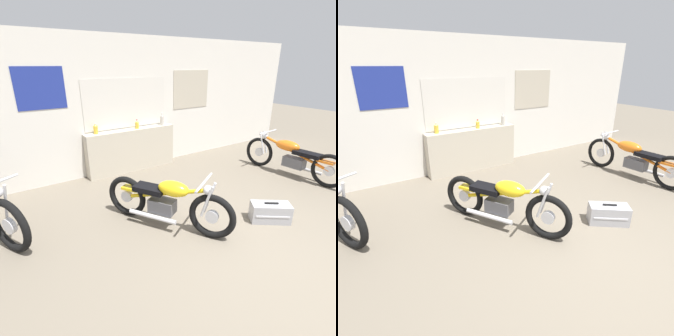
% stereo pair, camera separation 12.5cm
% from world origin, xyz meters
% --- Properties ---
extents(ground_plane, '(24.00, 24.00, 0.00)m').
position_xyz_m(ground_plane, '(0.00, 0.00, 0.00)').
color(ground_plane, '#706656').
extents(wall_back, '(10.00, 0.07, 2.80)m').
position_xyz_m(wall_back, '(0.00, 3.79, 1.40)').
color(wall_back, silver).
rests_on(wall_back, ground_plane).
extents(sill_counter, '(2.03, 0.28, 0.93)m').
position_xyz_m(sill_counter, '(-0.07, 3.62, 0.47)').
color(sill_counter, '#B7AD99').
rests_on(sill_counter, ground_plane).
extents(bottle_leftmost, '(0.09, 0.09, 0.22)m').
position_xyz_m(bottle_leftmost, '(-0.83, 3.64, 1.03)').
color(bottle_leftmost, gold).
rests_on(bottle_leftmost, sill_counter).
extents(bottle_left_center, '(0.08, 0.08, 0.19)m').
position_xyz_m(bottle_left_center, '(0.08, 3.60, 1.02)').
color(bottle_left_center, gold).
rests_on(bottle_left_center, sill_counter).
extents(bottle_center, '(0.08, 0.08, 0.29)m').
position_xyz_m(bottle_center, '(0.70, 3.57, 1.06)').
color(bottle_center, '#B7B2A8').
rests_on(bottle_center, sill_counter).
extents(motorcycle_yellow, '(1.12, 1.78, 0.82)m').
position_xyz_m(motorcycle_yellow, '(-0.65, 1.33, 0.40)').
color(motorcycle_yellow, black).
rests_on(motorcycle_yellow, ground_plane).
extents(motorcycle_orange, '(0.64, 2.18, 0.85)m').
position_xyz_m(motorcycle_orange, '(2.59, 1.45, 0.42)').
color(motorcycle_orange, black).
rests_on(motorcycle_orange, ground_plane).
extents(hard_case_silver, '(0.62, 0.55, 0.31)m').
position_xyz_m(hard_case_silver, '(0.73, 0.56, 0.15)').
color(hard_case_silver, '#9E9EA3').
rests_on(hard_case_silver, ground_plane).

